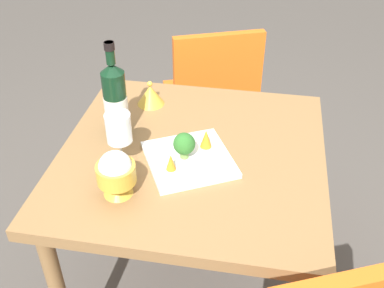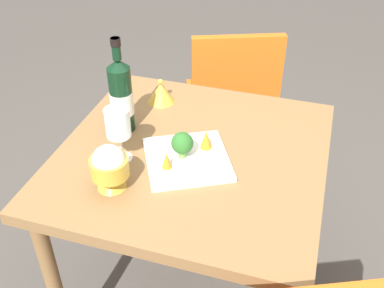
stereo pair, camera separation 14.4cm
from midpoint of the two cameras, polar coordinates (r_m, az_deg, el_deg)
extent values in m
cube|color=olive|center=(1.47, 2.80, -1.67)|extent=(0.84, 0.84, 0.04)
cylinder|color=olive|center=(2.05, -4.62, -2.01)|extent=(0.05, 0.05, 0.69)
cylinder|color=olive|center=(1.96, 15.49, -5.79)|extent=(0.05, 0.05, 0.69)
cube|color=orange|center=(2.31, 6.39, 5.55)|extent=(0.52, 0.52, 0.02)
cube|color=orange|center=(2.06, 7.63, 7.99)|extent=(0.18, 0.39, 0.40)
cylinder|color=black|center=(2.55, 1.65, 3.05)|extent=(0.03, 0.03, 0.43)
cylinder|color=black|center=(2.61, 9.12, 3.33)|extent=(0.03, 0.03, 0.43)
cylinder|color=black|center=(2.28, 2.52, -1.65)|extent=(0.03, 0.03, 0.43)
cylinder|color=black|center=(2.34, 10.82, -1.22)|extent=(0.03, 0.03, 0.43)
cylinder|color=black|center=(1.51, -6.08, 5.44)|extent=(0.08, 0.07, 0.23)
cone|color=black|center=(1.45, -6.41, 9.82)|extent=(0.08, 0.07, 0.03)
cylinder|color=black|center=(1.42, -6.55, 11.61)|extent=(0.03, 0.03, 0.07)
cylinder|color=black|center=(1.41, -6.61, 12.46)|extent=(0.03, 0.03, 0.02)
cylinder|color=silver|center=(1.51, -6.06, 5.07)|extent=(0.08, 0.08, 0.08)
cylinder|color=white|center=(1.43, -5.93, -1.84)|extent=(0.07, 0.07, 0.00)
cylinder|color=white|center=(1.41, -6.04, -0.42)|extent=(0.01, 0.01, 0.08)
cylinder|color=white|center=(1.36, -6.27, 2.54)|extent=(0.08, 0.08, 0.09)
cone|color=gold|center=(1.32, -6.97, -4.67)|extent=(0.08, 0.08, 0.04)
cylinder|color=gold|center=(1.29, -7.13, -2.99)|extent=(0.11, 0.11, 0.05)
sphere|color=white|center=(1.28, -7.20, -2.21)|extent=(0.09, 0.09, 0.09)
cone|color=gold|center=(1.69, -1.45, 6.35)|extent=(0.10, 0.10, 0.07)
sphere|color=gold|center=(1.67, -1.48, 7.70)|extent=(0.02, 0.02, 0.02)
cube|color=white|center=(1.41, 2.39, -2.02)|extent=(0.34, 0.34, 0.02)
cylinder|color=#729E4C|center=(1.40, 1.73, -1.23)|extent=(0.03, 0.03, 0.03)
sphere|color=#2D6B28|center=(1.38, 1.76, 0.01)|extent=(0.07, 0.07, 0.07)
cone|color=orange|center=(1.43, 4.66, 0.46)|extent=(0.04, 0.04, 0.06)
cone|color=orange|center=(1.35, -0.14, -2.15)|extent=(0.03, 0.03, 0.05)
camera|label=1|loc=(0.07, -87.14, 2.12)|focal=42.84mm
camera|label=2|loc=(0.07, 92.86, -2.12)|focal=42.84mm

